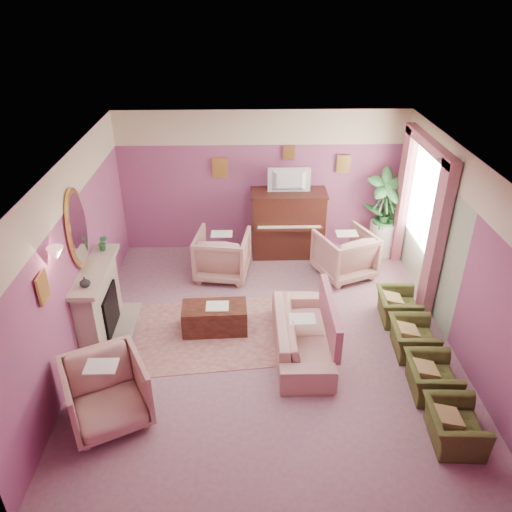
{
  "coord_description": "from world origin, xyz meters",
  "views": [
    {
      "loc": [
        -0.34,
        -6.15,
        4.87
      ],
      "look_at": [
        -0.18,
        0.4,
        1.22
      ],
      "focal_mm": 35.0,
      "sensor_mm": 36.0,
      "label": 1
    }
  ],
  "objects_px": {
    "coffee_table": "(215,318)",
    "floral_armchair_left": "(222,252)",
    "olive_chair_d": "(398,302)",
    "floral_armchair_front": "(106,390)",
    "television": "(290,179)",
    "olive_chair_b": "(432,373)",
    "sofa": "(302,328)",
    "olive_chair_a": "(455,421)",
    "floral_armchair_right": "(345,252)",
    "side_table": "(382,238)",
    "olive_chair_c": "(413,334)",
    "piano": "(288,224)"
  },
  "relations": [
    {
      "from": "coffee_table",
      "to": "floral_armchair_left",
      "type": "height_order",
      "value": "floral_armchair_left"
    },
    {
      "from": "olive_chair_d",
      "to": "coffee_table",
      "type": "bearing_deg",
      "value": -175.62
    },
    {
      "from": "coffee_table",
      "to": "floral_armchair_front",
      "type": "xyz_separation_m",
      "value": [
        -1.23,
        -1.79,
        0.26
      ]
    },
    {
      "from": "television",
      "to": "olive_chair_b",
      "type": "xyz_separation_m",
      "value": [
        1.6,
        -3.85,
        -1.28
      ]
    },
    {
      "from": "sofa",
      "to": "olive_chair_a",
      "type": "bearing_deg",
      "value": -46.64
    },
    {
      "from": "floral_armchair_right",
      "to": "side_table",
      "type": "height_order",
      "value": "floral_armchair_right"
    },
    {
      "from": "floral_armchair_right",
      "to": "olive_chair_c",
      "type": "bearing_deg",
      "value": -74.57
    },
    {
      "from": "olive_chair_d",
      "to": "sofa",
      "type": "bearing_deg",
      "value": -155.81
    },
    {
      "from": "floral_armchair_left",
      "to": "olive_chair_a",
      "type": "relative_size",
      "value": 1.32
    },
    {
      "from": "olive_chair_b",
      "to": "olive_chair_a",
      "type": "bearing_deg",
      "value": -90.0
    },
    {
      "from": "floral_armchair_front",
      "to": "olive_chair_d",
      "type": "xyz_separation_m",
      "value": [
        4.17,
        2.02,
        -0.17
      ]
    },
    {
      "from": "piano",
      "to": "coffee_table",
      "type": "bearing_deg",
      "value": -118.19
    },
    {
      "from": "floral_armchair_left",
      "to": "floral_armchair_front",
      "type": "bearing_deg",
      "value": -110.65
    },
    {
      "from": "olive_chair_a",
      "to": "olive_chair_c",
      "type": "distance_m",
      "value": 1.64
    },
    {
      "from": "television",
      "to": "floral_armchair_right",
      "type": "relative_size",
      "value": 0.83
    },
    {
      "from": "coffee_table",
      "to": "olive_chair_b",
      "type": "distance_m",
      "value": 3.26
    },
    {
      "from": "television",
      "to": "side_table",
      "type": "distance_m",
      "value": 2.27
    },
    {
      "from": "floral_armchair_right",
      "to": "olive_chair_d",
      "type": "relative_size",
      "value": 1.32
    },
    {
      "from": "olive_chair_c",
      "to": "television",
      "type": "bearing_deg",
      "value": 117.88
    },
    {
      "from": "sofa",
      "to": "side_table",
      "type": "height_order",
      "value": "sofa"
    },
    {
      "from": "floral_armchair_front",
      "to": "floral_armchair_left",
      "type": "bearing_deg",
      "value": 69.35
    },
    {
      "from": "television",
      "to": "olive_chair_c",
      "type": "xyz_separation_m",
      "value": [
        1.6,
        -3.03,
        -1.28
      ]
    },
    {
      "from": "piano",
      "to": "olive_chair_d",
      "type": "relative_size",
      "value": 1.91
    },
    {
      "from": "olive_chair_a",
      "to": "floral_armchair_front",
      "type": "bearing_deg",
      "value": 173.92
    },
    {
      "from": "floral_armchair_right",
      "to": "olive_chair_b",
      "type": "xyz_separation_m",
      "value": [
        0.61,
        -3.05,
        -0.17
      ]
    },
    {
      "from": "television",
      "to": "floral_armchair_left",
      "type": "relative_size",
      "value": 0.83
    },
    {
      "from": "olive_chair_a",
      "to": "olive_chair_d",
      "type": "height_order",
      "value": "same"
    },
    {
      "from": "sofa",
      "to": "floral_armchair_front",
      "type": "distance_m",
      "value": 2.84
    },
    {
      "from": "television",
      "to": "olive_chair_b",
      "type": "relative_size",
      "value": 1.09
    },
    {
      "from": "coffee_table",
      "to": "sofa",
      "type": "xyz_separation_m",
      "value": [
        1.3,
        -0.51,
        0.17
      ]
    },
    {
      "from": "piano",
      "to": "television",
      "type": "height_order",
      "value": "television"
    },
    {
      "from": "olive_chair_d",
      "to": "side_table",
      "type": "xyz_separation_m",
      "value": [
        0.29,
        2.22,
        0.03
      ]
    },
    {
      "from": "olive_chair_c",
      "to": "olive_chair_d",
      "type": "relative_size",
      "value": 1.0
    },
    {
      "from": "piano",
      "to": "floral_armchair_left",
      "type": "relative_size",
      "value": 1.45
    },
    {
      "from": "olive_chair_c",
      "to": "side_table",
      "type": "height_order",
      "value": "side_table"
    },
    {
      "from": "sofa",
      "to": "side_table",
      "type": "bearing_deg",
      "value": 57.0
    },
    {
      "from": "piano",
      "to": "floral_armchair_left",
      "type": "height_order",
      "value": "piano"
    },
    {
      "from": "floral_armchair_right",
      "to": "olive_chair_a",
      "type": "distance_m",
      "value": 3.92
    },
    {
      "from": "coffee_table",
      "to": "floral_armchair_right",
      "type": "bearing_deg",
      "value": 35.13
    },
    {
      "from": "sofa",
      "to": "olive_chair_d",
      "type": "relative_size",
      "value": 2.66
    },
    {
      "from": "television",
      "to": "olive_chair_d",
      "type": "bearing_deg",
      "value": -54.05
    },
    {
      "from": "piano",
      "to": "sofa",
      "type": "bearing_deg",
      "value": -90.54
    },
    {
      "from": "television",
      "to": "floral_armchair_left",
      "type": "xyz_separation_m",
      "value": [
        -1.26,
        -0.76,
        -1.12
      ]
    },
    {
      "from": "television",
      "to": "sofa",
      "type": "bearing_deg",
      "value": -90.54
    },
    {
      "from": "coffee_table",
      "to": "olive_chair_b",
      "type": "bearing_deg",
      "value": -25.74
    },
    {
      "from": "television",
      "to": "olive_chair_a",
      "type": "relative_size",
      "value": 1.09
    },
    {
      "from": "olive_chair_b",
      "to": "olive_chair_d",
      "type": "bearing_deg",
      "value": 90.0
    },
    {
      "from": "piano",
      "to": "olive_chair_d",
      "type": "distance_m",
      "value": 2.79
    },
    {
      "from": "coffee_table",
      "to": "olive_chair_d",
      "type": "relative_size",
      "value": 1.36
    },
    {
      "from": "floral_armchair_left",
      "to": "side_table",
      "type": "bearing_deg",
      "value": 13.81
    }
  ]
}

